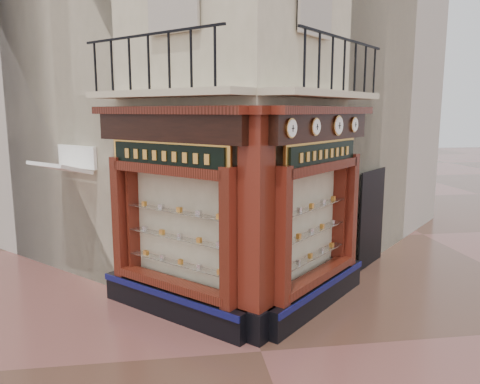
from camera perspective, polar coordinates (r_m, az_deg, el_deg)
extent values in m
plane|color=#4B2E23|center=(8.12, 2.57, -18.84)|extent=(80.00, 80.00, 0.00)
cube|color=beige|center=(13.39, -2.46, 18.87)|extent=(11.31, 11.31, 12.00)
cube|color=#B1A59A|center=(15.74, -12.75, 15.45)|extent=(11.31, 11.31, 11.00)
cube|color=#B1A59A|center=(16.17, 5.70, 15.48)|extent=(11.31, 11.31, 11.00)
cube|color=black|center=(9.26, -8.28, -13.26)|extent=(2.72, 2.72, 0.55)
cube|color=#0E1046|center=(9.06, -9.18, -12.36)|extent=(2.50, 2.50, 0.12)
cube|color=#38130A|center=(7.89, -1.28, -5.75)|extent=(0.37, 0.37, 2.45)
cube|color=#38130A|center=(9.81, -14.31, -2.95)|extent=(0.37, 0.37, 2.45)
cube|color=beige|center=(9.02, -7.03, -3.99)|extent=(1.80, 1.80, 2.10)
cube|color=black|center=(8.55, -8.73, 7.75)|extent=(2.69, 2.69, 0.50)
cube|color=#38130A|center=(8.50, -9.13, 9.82)|extent=(2.86, 2.86, 0.14)
cube|color=black|center=(9.68, 9.39, -12.26)|extent=(2.72, 2.72, 0.55)
cube|color=#0E1046|center=(9.52, 10.46, -11.28)|extent=(2.50, 2.50, 0.12)
cube|color=#38130A|center=(8.04, 5.06, -5.48)|extent=(0.37, 0.37, 2.45)
cube|color=#38130A|center=(10.46, 13.15, -2.11)|extent=(0.37, 0.37, 2.45)
cube|color=beige|center=(9.38, 7.85, -3.47)|extent=(1.80, 1.80, 2.10)
cube|color=black|center=(8.99, 9.87, 7.82)|extent=(2.69, 2.69, 0.50)
cube|color=#38130A|center=(8.96, 10.33, 9.78)|extent=(2.86, 2.86, 0.14)
cube|color=black|center=(8.43, 1.92, -15.59)|extent=(0.78, 0.78, 0.55)
cube|color=#38130A|center=(7.80, 2.00, -2.71)|extent=(0.64, 0.64, 3.50)
cube|color=#38130A|center=(7.61, 2.08, 9.95)|extent=(0.85, 0.85, 0.14)
cube|color=beige|center=(8.49, -9.28, 11.78)|extent=(2.97, 2.97, 0.12)
cube|color=black|center=(8.35, -11.18, 18.31)|extent=(2.36, 2.36, 0.04)
cube|color=beige|center=(8.95, 10.51, 11.63)|extent=(2.97, 2.97, 0.12)
cube|color=black|center=(8.89, 12.70, 17.72)|extent=(2.36, 2.36, 0.04)
cylinder|color=#CB9043|center=(7.70, 6.21, 7.74)|extent=(0.27, 0.27, 0.33)
cylinder|color=white|center=(7.68, 6.40, 7.74)|extent=(0.21, 0.21, 0.28)
cube|color=black|center=(7.67, 6.50, 7.73)|extent=(0.02, 0.02, 0.11)
cube|color=black|center=(7.67, 6.50, 7.73)|extent=(0.07, 0.07, 0.01)
cylinder|color=#CB9043|center=(8.43, 9.15, 7.85)|extent=(0.26, 0.26, 0.32)
cylinder|color=white|center=(8.42, 9.34, 7.84)|extent=(0.21, 0.21, 0.27)
cube|color=black|center=(8.41, 9.43, 7.84)|extent=(0.02, 0.02, 0.11)
cube|color=black|center=(8.41, 9.43, 7.84)|extent=(0.06, 0.06, 0.01)
cylinder|color=#CB9043|center=(9.26, 11.82, 7.93)|extent=(0.31, 0.31, 0.39)
cylinder|color=white|center=(9.24, 11.99, 7.93)|extent=(0.25, 0.25, 0.33)
cube|color=black|center=(9.24, 12.07, 7.92)|extent=(0.02, 0.02, 0.13)
cube|color=black|center=(9.24, 12.07, 7.92)|extent=(0.08, 0.08, 0.01)
cylinder|color=#CB9043|center=(9.95, 13.70, 7.98)|extent=(0.26, 0.26, 0.31)
cylinder|color=white|center=(9.94, 13.86, 7.97)|extent=(0.21, 0.21, 0.27)
cube|color=black|center=(9.94, 13.94, 7.97)|extent=(0.02, 0.02, 0.10)
cube|color=black|center=(9.94, 13.94, 7.97)|extent=(0.06, 0.06, 0.01)
cube|color=#F1AA46|center=(8.55, -8.84, 4.39)|extent=(2.11, 2.11, 0.56)
cube|color=black|center=(8.53, -9.03, 4.37)|extent=(1.97, 1.97, 0.42)
cube|color=#F1AA46|center=(9.00, 10.00, 4.63)|extent=(1.99, 1.99, 0.53)
cube|color=black|center=(8.99, 10.23, 4.61)|extent=(1.85, 1.85, 0.40)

